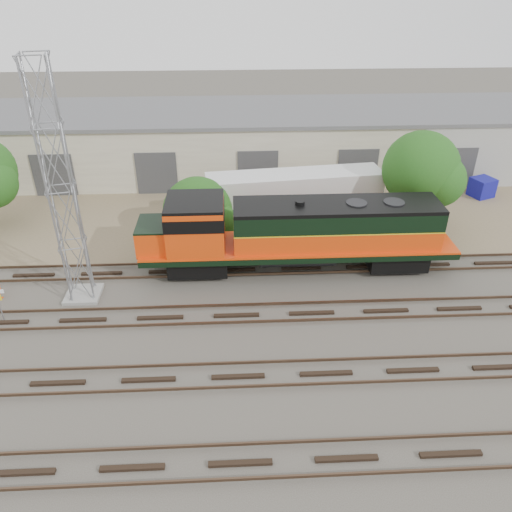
{
  "coord_description": "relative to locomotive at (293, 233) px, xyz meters",
  "views": [
    {
      "loc": [
        -0.01,
        -19.52,
        16.24
      ],
      "look_at": [
        1.16,
        4.0,
        2.2
      ],
      "focal_mm": 35.0,
      "sensor_mm": 36.0,
      "label": 1
    }
  ],
  "objects": [
    {
      "name": "ground",
      "position": [
        -3.42,
        -6.0,
        -2.52
      ],
      "size": [
        140.0,
        140.0,
        0.0
      ],
      "primitive_type": "plane",
      "color": "#47423A",
      "rests_on": "ground"
    },
    {
      "name": "dirt_strip",
      "position": [
        -3.42,
        9.0,
        -2.51
      ],
      "size": [
        80.0,
        16.0,
        0.02
      ],
      "primitive_type": "cube",
      "color": "#726047",
      "rests_on": "ground"
    },
    {
      "name": "tracks",
      "position": [
        -3.42,
        -9.0,
        -2.45
      ],
      "size": [
        80.0,
        20.4,
        0.28
      ],
      "color": "black",
      "rests_on": "ground"
    },
    {
      "name": "warehouse",
      "position": [
        -3.37,
        16.98,
        0.13
      ],
      "size": [
        58.4,
        10.4,
        5.3
      ],
      "color": "beige",
      "rests_on": "ground"
    },
    {
      "name": "locomotive",
      "position": [
        0.0,
        0.0,
        0.0
      ],
      "size": [
        18.45,
        3.24,
        4.43
      ],
      "color": "black",
      "rests_on": "tracks"
    },
    {
      "name": "signal_tower",
      "position": [
        -11.95,
        -2.19,
        3.7
      ],
      "size": [
        1.89,
        1.89,
        12.77
      ],
      "rotation": [
        0.0,
        0.0,
        0.22
      ],
      "color": "gray",
      "rests_on": "ground"
    },
    {
      "name": "semi_trailer",
      "position": [
        1.1,
        6.33,
        -0.18
      ],
      "size": [
        12.32,
        3.74,
        3.73
      ],
      "rotation": [
        0.0,
        0.0,
        0.11
      ],
      "color": "silver",
      "rests_on": "ground"
    },
    {
      "name": "dumpster_blue",
      "position": [
        16.24,
        10.13,
        -1.77
      ],
      "size": [
        2.05,
        1.99,
        1.5
      ],
      "primitive_type": "cube",
      "rotation": [
        0.0,
        0.0,
        0.38
      ],
      "color": "#14148C",
      "rests_on": "ground"
    },
    {
      "name": "tree_mid",
      "position": [
        -5.55,
        4.04,
        -0.63
      ],
      "size": [
        4.8,
        4.57,
        4.57
      ],
      "color": "#382619",
      "rests_on": "ground"
    },
    {
      "name": "tree_east",
      "position": [
        9.29,
        5.02,
        1.63
      ],
      "size": [
        5.3,
        5.05,
        6.81
      ],
      "color": "#382619",
      "rests_on": "ground"
    }
  ]
}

